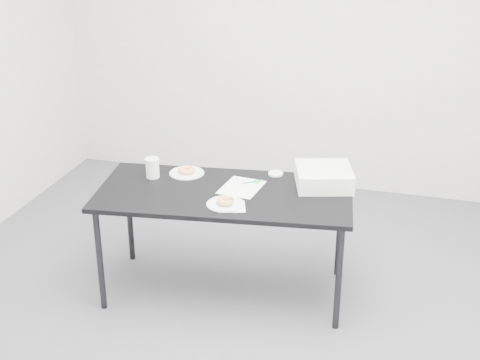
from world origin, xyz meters
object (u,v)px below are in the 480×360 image
(pen, at_px, (253,182))
(plate_far, at_px, (187,173))
(plate_near, at_px, (225,204))
(donut_near, at_px, (225,201))
(coffee_cup, at_px, (152,168))
(scorecard, at_px, (242,187))
(table, at_px, (224,199))
(donut_far, at_px, (187,170))
(bakery_box, at_px, (324,177))

(pen, distance_m, plate_far, 0.45)
(plate_near, distance_m, donut_near, 0.02)
(plate_far, bearing_deg, coffee_cup, -148.92)
(scorecard, height_order, pen, pen)
(table, bearing_deg, scorecard, 38.11)
(pen, relative_size, donut_far, 1.26)
(table, bearing_deg, pen, 44.92)
(scorecard, bearing_deg, plate_far, 170.61)
(plate_near, bearing_deg, bakery_box, 41.19)
(plate_near, xyz_separation_m, bakery_box, (0.50, 0.44, 0.05))
(plate_far, height_order, donut_far, donut_far)
(pen, relative_size, plate_far, 0.59)
(pen, height_order, bakery_box, bakery_box)
(table, distance_m, donut_far, 0.38)
(plate_far, relative_size, coffee_cup, 1.76)
(plate_near, height_order, bakery_box, bakery_box)
(scorecard, xyz_separation_m, donut_near, (-0.02, -0.27, 0.03))
(scorecard, xyz_separation_m, coffee_cup, (-0.59, 0.00, 0.06))
(pen, distance_m, plate_near, 0.36)
(plate_near, distance_m, bakery_box, 0.67)
(scorecard, distance_m, bakery_box, 0.51)
(table, relative_size, donut_near, 15.60)
(plate_near, height_order, plate_far, plate_near)
(scorecard, xyz_separation_m, plate_near, (-0.02, -0.27, 0.00))
(pen, bearing_deg, plate_far, 140.10)
(donut_near, relative_size, bakery_box, 0.31)
(pen, xyz_separation_m, plate_near, (-0.07, -0.35, -0.00))
(coffee_cup, bearing_deg, donut_far, 31.08)
(donut_near, height_order, plate_far, donut_near)
(plate_far, relative_size, bakery_box, 0.67)
(pen, bearing_deg, bakery_box, -25.35)
(pen, bearing_deg, donut_near, -137.95)
(plate_near, relative_size, coffee_cup, 1.73)
(scorecard, bearing_deg, plate_near, -88.34)
(donut_near, xyz_separation_m, coffee_cup, (-0.57, 0.27, 0.04))
(plate_near, bearing_deg, table, 108.92)
(plate_near, xyz_separation_m, plate_far, (-0.38, 0.38, -0.00))
(scorecard, distance_m, pen, 0.10)
(plate_far, bearing_deg, pen, -3.35)
(donut_near, bearing_deg, plate_near, -45.00)
(plate_far, distance_m, bakery_box, 0.88)
(donut_near, distance_m, plate_far, 0.54)
(table, bearing_deg, plate_near, -78.57)
(donut_far, bearing_deg, scorecard, -15.84)
(bakery_box, bearing_deg, scorecard, -176.50)
(pen, xyz_separation_m, donut_far, (-0.45, 0.03, 0.02))
(donut_near, distance_m, coffee_cup, 0.63)
(coffee_cup, relative_size, bakery_box, 0.38)
(pen, xyz_separation_m, coffee_cup, (-0.64, -0.09, 0.06))
(table, height_order, plate_far, plate_far)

